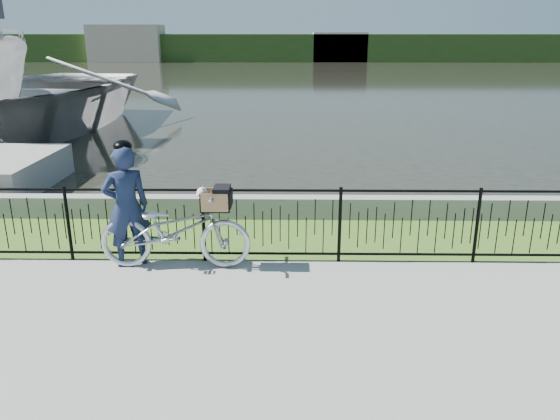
{
  "coord_description": "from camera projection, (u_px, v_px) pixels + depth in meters",
  "views": [
    {
      "loc": [
        0.24,
        -5.93,
        3.27
      ],
      "look_at": [
        0.13,
        1.0,
        1.0
      ],
      "focal_mm": 35.0,
      "sensor_mm": 36.0,
      "label": 1
    }
  ],
  "objects": [
    {
      "name": "ground",
      "position": [
        268.0,
        313.0,
        6.65
      ],
      "size": [
        120.0,
        120.0,
        0.0
      ],
      "primitive_type": "plane",
      "color": "gray",
      "rests_on": "ground"
    },
    {
      "name": "grass_strip",
      "position": [
        273.0,
        237.0,
        9.12
      ],
      "size": [
        60.0,
        2.0,
        0.01
      ],
      "primitive_type": "cube",
      "color": "#3F631F",
      "rests_on": "ground"
    },
    {
      "name": "water",
      "position": [
        285.0,
        81.0,
        38.01
      ],
      "size": [
        120.0,
        120.0,
        0.0
      ],
      "primitive_type": "plane",
      "color": "black",
      "rests_on": "ground"
    },
    {
      "name": "quay_wall",
      "position": [
        275.0,
        207.0,
        10.01
      ],
      "size": [
        60.0,
        0.3,
        0.4
      ],
      "primitive_type": "cube",
      "color": "gray",
      "rests_on": "ground"
    },
    {
      "name": "fence",
      "position": [
        272.0,
        225.0,
        7.99
      ],
      "size": [
        14.0,
        0.06,
        1.15
      ],
      "primitive_type": null,
      "color": "black",
      "rests_on": "ground"
    },
    {
      "name": "far_treeline",
      "position": [
        287.0,
        48.0,
        63.19
      ],
      "size": [
        120.0,
        6.0,
        3.0
      ],
      "primitive_type": "cube",
      "color": "#2C471B",
      "rests_on": "ground"
    },
    {
      "name": "far_building_left",
      "position": [
        127.0,
        43.0,
        61.4
      ],
      "size": [
        8.0,
        4.0,
        4.0
      ],
      "primitive_type": "cube",
      "color": "#B5A791",
      "rests_on": "ground"
    },
    {
      "name": "far_building_right",
      "position": [
        339.0,
        47.0,
        61.65
      ],
      "size": [
        6.0,
        3.0,
        3.2
      ],
      "primitive_type": "cube",
      "color": "#B5A791",
      "rests_on": "ground"
    },
    {
      "name": "bicycle_rig",
      "position": [
        176.0,
        229.0,
        7.8
      ],
      "size": [
        2.16,
        0.75,
        1.23
      ],
      "color": "#B5BBC2",
      "rests_on": "ground"
    },
    {
      "name": "cyclist",
      "position": [
        126.0,
        205.0,
        7.79
      ],
      "size": [
        0.76,
        0.65,
        1.84
      ],
      "color": "#141E39",
      "rests_on": "ground"
    },
    {
      "name": "boat_far",
      "position": [
        14.0,
        96.0,
        17.85
      ],
      "size": [
        10.14,
        13.2,
        2.54
      ],
      "color": "#A6A6A6",
      "rests_on": "water"
    }
  ]
}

